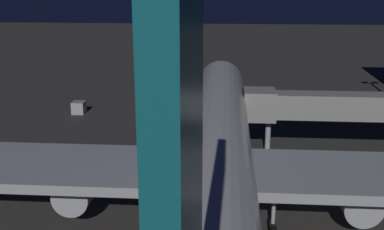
# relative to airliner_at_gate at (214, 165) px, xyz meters

# --- Properties ---
(ground_plane) EXTENTS (320.00, 320.00, 0.00)m
(ground_plane) POSITION_rel_airliner_at_gate_xyz_m (0.00, -9.56, -5.36)
(ground_plane) COLOR #383533
(airliner_at_gate) EXTENTS (58.20, 59.63, 18.69)m
(airliner_at_gate) POSITION_rel_airliner_at_gate_xyz_m (0.00, 0.00, 0.00)
(airliner_at_gate) COLOR silver
(airliner_at_gate) RESTS_ON ground_plane
(jet_bridge) EXTENTS (22.89, 3.40, 7.02)m
(jet_bridge) POSITION_rel_airliner_at_gate_xyz_m (-12.24, -16.20, 0.13)
(jet_bridge) COLOR #9E9E99
(jet_bridge) RESTS_ON ground_plane
(baggage_container_near_belt) EXTENTS (1.68, 1.72, 1.66)m
(baggage_container_near_belt) POSITION_rel_airliner_at_gate_xyz_m (19.53, -30.53, -4.53)
(baggage_container_near_belt) COLOR #B7BABF
(baggage_container_near_belt) RESTS_ON ground_plane
(traffic_cone_nose_port) EXTENTS (0.36, 0.36, 0.55)m
(traffic_cone_nose_port) POSITION_rel_airliner_at_gate_xyz_m (-2.20, -28.77, -5.08)
(traffic_cone_nose_port) COLOR orange
(traffic_cone_nose_port) RESTS_ON ground_plane
(traffic_cone_nose_starboard) EXTENTS (0.36, 0.36, 0.55)m
(traffic_cone_nose_starboard) POSITION_rel_airliner_at_gate_xyz_m (2.20, -28.77, -5.08)
(traffic_cone_nose_starboard) COLOR orange
(traffic_cone_nose_starboard) RESTS_ON ground_plane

